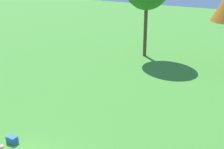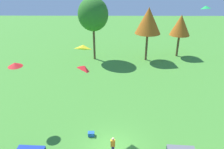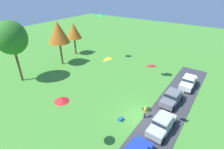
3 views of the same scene
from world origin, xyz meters
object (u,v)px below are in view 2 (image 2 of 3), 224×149
(person_watching_sky, at_px, (113,146))
(cooler_box, at_px, (91,134))
(tree_far_left, at_px, (93,14))
(tree_left_of_center, at_px, (181,25))
(kite_diamond_over_trees, at_px, (83,47))
(kite_diamond_mid_center, at_px, (85,68))
(tree_far_right, at_px, (148,21))
(kite_delta_topmost, at_px, (206,7))
(kite_delta_trailing_tail, at_px, (15,65))

(person_watching_sky, xyz_separation_m, cooler_box, (-1.98, 2.18, -0.68))
(tree_far_left, relative_size, tree_left_of_center, 1.41)
(person_watching_sky, xyz_separation_m, tree_far_left, (-3.19, 21.34, 6.53))
(cooler_box, bearing_deg, kite_diamond_over_trees, 107.05)
(kite_diamond_mid_center, bearing_deg, tree_far_left, 93.67)
(person_watching_sky, distance_m, tree_left_of_center, 25.84)
(tree_far_right, relative_size, kite_delta_topmost, 6.30)
(person_watching_sky, relative_size, kite_diamond_over_trees, 1.61)
(kite_delta_topmost, bearing_deg, tree_far_right, 141.03)
(kite_delta_trailing_tail, distance_m, kite_diamond_over_trees, 6.29)
(person_watching_sky, relative_size, tree_left_of_center, 0.24)
(tree_far_left, bearing_deg, tree_left_of_center, 6.16)
(person_watching_sky, relative_size, tree_far_right, 0.20)
(tree_far_right, distance_m, kite_diamond_mid_center, 23.01)
(kite_delta_topmost, xyz_separation_m, kite_diamond_over_trees, (-14.36, -11.99, -1.39))
(kite_delta_trailing_tail, xyz_separation_m, kite_diamond_over_trees, (6.05, -0.25, 1.70))
(tree_far_right, relative_size, cooler_box, 15.35)
(person_watching_sky, relative_size, tree_far_left, 0.17)
(person_watching_sky, height_order, kite_diamond_mid_center, kite_diamond_mid_center)
(kite_diamond_mid_center, distance_m, kite_diamond_over_trees, 4.65)
(cooler_box, bearing_deg, kite_delta_trailing_tail, 163.96)
(cooler_box, relative_size, kite_diamond_over_trees, 0.53)
(kite_delta_trailing_tail, relative_size, kite_delta_topmost, 0.93)
(cooler_box, bearing_deg, tree_left_of_center, 57.70)
(tree_left_of_center, relative_size, kite_delta_topmost, 5.23)
(tree_far_right, bearing_deg, person_watching_sky, -104.48)
(cooler_box, bearing_deg, tree_far_right, 68.53)
(person_watching_sky, height_order, tree_far_left, tree_far_left)
(tree_far_left, height_order, cooler_box, tree_far_left)
(cooler_box, xyz_separation_m, kite_delta_trailing_tail, (-6.55, 1.88, 6.03))
(tree_left_of_center, height_order, kite_delta_topmost, kite_delta_topmost)
(person_watching_sky, relative_size, kite_delta_topmost, 1.25)
(tree_far_right, height_order, kite_delta_trailing_tail, tree_far_right)
(tree_far_right, xyz_separation_m, kite_diamond_over_trees, (-7.91, -17.21, 1.41))
(tree_far_right, height_order, kite_delta_topmost, kite_delta_topmost)
(person_watching_sky, bearing_deg, tree_left_of_center, 64.11)
(kite_diamond_over_trees, bearing_deg, kite_delta_trailing_tail, 177.62)
(tree_far_left, relative_size, kite_diamond_over_trees, 9.44)
(person_watching_sky, height_order, kite_diamond_over_trees, kite_diamond_over_trees)
(tree_far_left, xyz_separation_m, cooler_box, (1.21, -19.17, -7.20))
(person_watching_sky, height_order, tree_far_right, tree_far_right)
(tree_far_right, bearing_deg, tree_left_of_center, 18.20)
(kite_diamond_mid_center, distance_m, kite_delta_topmost, 21.51)
(tree_far_right, bearing_deg, cooler_box, -111.47)
(cooler_box, height_order, kite_delta_trailing_tail, kite_delta_trailing_tail)
(tree_left_of_center, bearing_deg, cooler_box, -122.30)
(cooler_box, bearing_deg, person_watching_sky, -47.72)
(tree_far_left, distance_m, kite_delta_topmost, 16.17)
(tree_far_left, bearing_deg, kite_delta_trailing_tail, -107.17)
(kite_diamond_mid_center, bearing_deg, kite_diamond_over_trees, 98.76)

